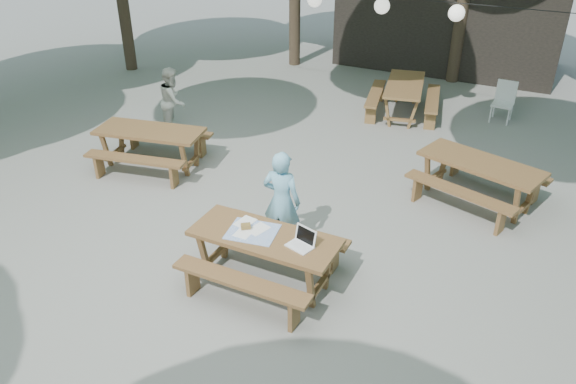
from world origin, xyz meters
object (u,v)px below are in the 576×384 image
(picnic_table_nw, at_px, (151,147))
(main_picnic_table, at_px, (265,257))
(woman, at_px, (282,201))
(plastic_chair, at_px, (502,110))
(second_person, at_px, (173,101))

(picnic_table_nw, bearing_deg, main_picnic_table, -41.89)
(woman, xyz_separation_m, plastic_chair, (2.22, 6.59, -0.53))
(main_picnic_table, bearing_deg, plastic_chair, 74.55)
(main_picnic_table, xyz_separation_m, woman, (-0.17, 0.83, 0.40))
(main_picnic_table, height_order, second_person, second_person)
(second_person, relative_size, plastic_chair, 1.59)
(woman, distance_m, plastic_chair, 6.98)
(picnic_table_nw, distance_m, second_person, 1.67)
(second_person, bearing_deg, main_picnic_table, -157.17)
(picnic_table_nw, height_order, second_person, second_person)
(main_picnic_table, height_order, picnic_table_nw, same)
(main_picnic_table, relative_size, second_person, 1.40)
(plastic_chair, bearing_deg, second_person, -146.03)
(woman, bearing_deg, main_picnic_table, 97.28)
(main_picnic_table, height_order, woman, woman)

